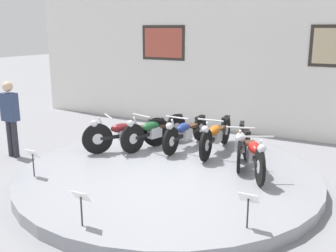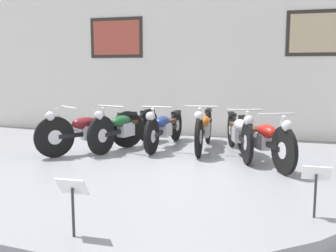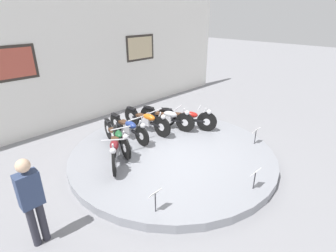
% 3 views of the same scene
% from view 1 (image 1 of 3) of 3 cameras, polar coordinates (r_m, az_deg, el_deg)
% --- Properties ---
extents(ground_plane, '(60.00, 60.00, 0.00)m').
position_cam_1_polar(ground_plane, '(7.53, 0.05, -7.94)').
color(ground_plane, gray).
extents(display_platform, '(5.59, 5.59, 0.21)m').
position_cam_1_polar(display_platform, '(7.49, 0.05, -7.18)').
color(display_platform, gray).
rests_on(display_platform, ground_plane).
extents(back_wall, '(14.00, 0.22, 4.37)m').
position_cam_1_polar(back_wall, '(10.89, 10.86, 10.44)').
color(back_wall, white).
rests_on(back_wall, ground_plane).
extents(motorcycle_maroon, '(1.25, 1.64, 0.81)m').
position_cam_1_polar(motorcycle_maroon, '(8.60, -6.12, -0.96)').
color(motorcycle_maroon, black).
rests_on(motorcycle_maroon, display_platform).
extents(motorcycle_green, '(0.67, 1.93, 0.80)m').
position_cam_1_polar(motorcycle_green, '(8.79, -2.05, -0.61)').
color(motorcycle_green, black).
rests_on(motorcycle_green, display_platform).
extents(motorcycle_blue, '(0.54, 1.95, 0.78)m').
position_cam_1_polar(motorcycle_blue, '(8.74, 2.53, -0.81)').
color(motorcycle_blue, black).
rests_on(motorcycle_blue, display_platform).
extents(motorcycle_orange, '(0.54, 2.01, 0.81)m').
position_cam_1_polar(motorcycle_orange, '(8.45, 6.95, -1.23)').
color(motorcycle_orange, black).
rests_on(motorcycle_orange, display_platform).
extents(motorcycle_silver, '(0.69, 1.93, 0.80)m').
position_cam_1_polar(motorcycle_silver, '(7.99, 10.47, -2.33)').
color(motorcycle_silver, black).
rests_on(motorcycle_silver, display_platform).
extents(motorcycle_red, '(0.97, 1.80, 0.80)m').
position_cam_1_polar(motorcycle_red, '(7.41, 12.23, -3.68)').
color(motorcycle_red, black).
rests_on(motorcycle_red, display_platform).
extents(info_placard_front_left, '(0.26, 0.11, 0.51)m').
position_cam_1_polar(info_placard_front_left, '(7.44, -19.04, -4.27)').
color(info_placard_front_left, '#333338').
rests_on(info_placard_front_left, display_platform).
extents(info_placard_front_centre, '(0.26, 0.11, 0.51)m').
position_cam_1_polar(info_placard_front_centre, '(5.45, -12.52, -10.54)').
color(info_placard_front_centre, '#333338').
rests_on(info_placard_front_centre, display_platform).
extents(info_placard_front_right, '(0.26, 0.11, 0.51)m').
position_cam_1_polar(info_placard_front_right, '(5.38, 11.57, -10.84)').
color(info_placard_front_right, '#333338').
rests_on(info_placard_front_right, display_platform).
extents(visitor_standing, '(0.36, 0.22, 1.70)m').
position_cam_1_polar(visitor_standing, '(9.33, -21.92, 1.55)').
color(visitor_standing, '#2D2D38').
rests_on(visitor_standing, ground_plane).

